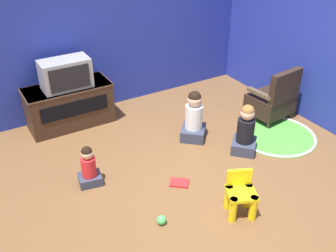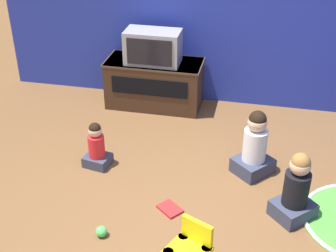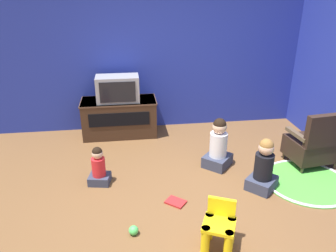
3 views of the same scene
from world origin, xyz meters
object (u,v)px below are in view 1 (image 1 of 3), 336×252
black_armchair (273,99)px  child_watching_left (89,168)px  television (66,74)px  child_watching_center (245,132)px  child_watching_right (194,118)px  toy_ball (161,220)px  book (179,183)px  tv_cabinet (69,105)px  yellow_kid_chair (240,197)px

black_armchair → child_watching_left: size_ratio=1.62×
television → black_armchair: size_ratio=0.82×
television → child_watching_center: (1.76, -1.82, -0.53)m
child_watching_center → child_watching_right: size_ratio=0.95×
television → toy_ball: (0.13, -2.44, -0.78)m
black_armchair → toy_ball: (-2.56, -1.09, -0.28)m
black_armchair → book: 2.16m
book → toy_ball: bearing=81.6°
child_watching_center → child_watching_right: 0.74m
child_watching_left → child_watching_right: child_watching_right is taller
child_watching_left → toy_ball: (0.40, -1.02, -0.17)m
television → black_armchair: (2.68, -1.36, -0.50)m
black_armchair → child_watching_right: size_ratio=1.15×
child_watching_left → child_watching_right: 1.64m
black_armchair → child_watching_right: bearing=-13.3°
child_watching_left → child_watching_center: (2.03, -0.40, 0.07)m
tv_cabinet → black_armchair: size_ratio=1.48×
child_watching_left → tv_cabinet: bearing=90.3°
child_watching_left → television: bearing=90.0°
book → child_watching_right: bearing=-93.4°
child_watching_left → child_watching_center: bearing=-0.4°
yellow_kid_chair → child_watching_center: size_ratio=0.70×
yellow_kid_chair → child_watching_center: child_watching_center is taller
child_watching_center → book: child_watching_center is taller
tv_cabinet → book: bearing=-72.5°
black_armchair → yellow_kid_chair: bearing=31.3°
tv_cabinet → television: television is taller
child_watching_right → tv_cabinet: bearing=89.0°
child_watching_center → book: (-1.12, -0.16, -0.29)m
television → book: television is taller
tv_cabinet → book: 2.15m
tv_cabinet → toy_ball: size_ratio=12.20×
television → child_watching_left: 1.57m
child_watching_center → tv_cabinet: bearing=89.3°
yellow_kid_chair → child_watching_right: (0.41, 1.51, 0.10)m
television → child_watching_center: television is taller
toy_ball → book: size_ratio=0.37×
black_armchair → toy_ball: bearing=16.4°
television → child_watching_left: (-0.27, -1.43, -0.60)m
child_watching_right → toy_ball: bearing=177.0°
television → black_armchair: 3.05m
yellow_kid_chair → child_watching_left: 1.77m
television → child_watching_right: (1.36, -1.20, -0.51)m
yellow_kid_chair → television: bearing=133.4°
tv_cabinet → child_watching_left: size_ratio=2.39×
child_watching_center → television: bearing=90.1°
child_watching_right → black_armchair: bearing=-55.0°
tv_cabinet → yellow_kid_chair: size_ratio=2.55×
yellow_kid_chair → child_watching_left: size_ratio=0.94×
child_watching_center → child_watching_right: bearing=79.0°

